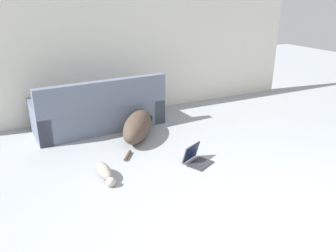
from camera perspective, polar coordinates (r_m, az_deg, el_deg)
name	(u,v)px	position (r m, az deg, el deg)	size (l,w,h in m)	color
wall_back	(118,45)	(6.07, -8.72, 13.79)	(7.44, 0.06, 2.54)	silver
couch	(100,112)	(5.59, -11.82, 2.43)	(2.15, 0.98, 0.87)	slate
dog	(138,126)	(5.13, -5.17, 0.08)	(0.96, 1.33, 0.41)	#4C3D33
cat	(105,172)	(4.09, -10.92, -7.95)	(0.17, 0.60, 0.18)	gray
laptop_open	(195,157)	(4.40, 4.72, -5.41)	(0.42, 0.42, 0.25)	#2D2D33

